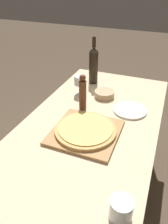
# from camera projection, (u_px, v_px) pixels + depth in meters

# --- Properties ---
(ground_plane) EXTENTS (12.00, 12.00, 0.00)m
(ground_plane) POSITION_uv_depth(u_px,v_px,m) (89.00, 200.00, 1.71)
(ground_plane) COLOR #4C3D2D
(dining_table) EXTENTS (0.79, 1.58, 0.74)m
(dining_table) POSITION_uv_depth(u_px,v_px,m) (90.00, 136.00, 1.36)
(dining_table) COLOR #CCB78E
(dining_table) RESTS_ON ground_plane
(cutting_board) EXTENTS (0.37, 0.37, 0.02)m
(cutting_board) POSITION_uv_depth(u_px,v_px,m) (86.00, 132.00, 1.23)
(cutting_board) COLOR #A87A47
(cutting_board) RESTS_ON dining_table
(pizza) EXTENTS (0.35, 0.35, 0.02)m
(pizza) POSITION_uv_depth(u_px,v_px,m) (86.00, 129.00, 1.22)
(pizza) COLOR tan
(pizza) RESTS_ON cutting_board
(wine_bottle) EXTENTS (0.07, 0.07, 0.37)m
(wine_bottle) POSITION_uv_depth(u_px,v_px,m) (93.00, 65.00, 1.72)
(wine_bottle) COLOR black
(wine_bottle) RESTS_ON dining_table
(pepper_mill) EXTENTS (0.05, 0.05, 0.25)m
(pepper_mill) POSITION_uv_depth(u_px,v_px,m) (83.00, 93.00, 1.39)
(pepper_mill) COLOR #5B2D19
(pepper_mill) RESTS_ON dining_table
(wine_glass) EXTENTS (0.08, 0.08, 0.14)m
(wine_glass) POSITION_uv_depth(u_px,v_px,m) (80.00, 81.00, 1.58)
(wine_glass) COLOR silver
(wine_glass) RESTS_ON dining_table
(small_bowl) EXTENTS (0.14, 0.14, 0.05)m
(small_bowl) POSITION_uv_depth(u_px,v_px,m) (104.00, 94.00, 1.58)
(small_bowl) COLOR tan
(small_bowl) RESTS_ON dining_table
(drinking_tumbler) EXTENTS (0.09, 0.09, 0.09)m
(drinking_tumbler) POSITION_uv_depth(u_px,v_px,m) (121.00, 210.00, 0.79)
(drinking_tumbler) COLOR silver
(drinking_tumbler) RESTS_ON dining_table
(dinner_plate) EXTENTS (0.22, 0.22, 0.01)m
(dinner_plate) POSITION_uv_depth(u_px,v_px,m) (130.00, 110.00, 1.43)
(dinner_plate) COLOR silver
(dinner_plate) RESTS_ON dining_table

